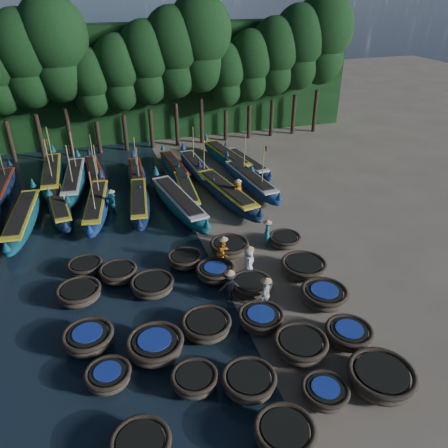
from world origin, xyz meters
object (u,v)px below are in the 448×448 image
object	(u,v)px
coracle_21	(118,273)
long_boat_15	(197,168)
coracle_20	(85,267)
long_boat_5	(179,202)
coracle_3	(325,392)
fisherman_2	(223,252)
long_boat_17	(246,164)
coracle_6	(195,380)
long_boat_2	(59,207)
long_boat_16	(227,157)
coracle_2	(285,434)
long_boat_8	(250,181)
long_boat_6	(187,191)
coracle_5	(108,376)
fisherman_3	(230,285)
coracle_24	(285,240)
coracle_22	(185,259)
coracle_1	(141,446)
coracle_18	(251,286)
long_boat_12	(95,173)
long_boat_4	(139,202)
coracle_17	(215,272)
long_boat_1	(23,219)
coracle_19	(303,267)
fisherman_5	(112,202)
coracle_15	(79,293)
long_boat_14	(174,167)
long_boat_3	(97,206)
long_boat_11	(74,180)
coracle_16	(152,285)
fisherman_4	(266,293)
coracle_23	(229,247)
fisherman_1	(267,232)
coracle_13	(261,318)
long_boat_13	(137,175)
long_boat_10	(52,175)
coracle_7	(249,382)
coracle_8	(300,346)
coracle_11	(155,346)
long_boat_9	(2,187)
coracle_10	(89,338)
coracle_9	(348,334)
fisherman_6	(238,192)
fisherman_0	(249,262)

from	to	relation	value
coracle_21	long_boat_15	world-z (taller)	long_boat_15
coracle_20	long_boat_5	distance (m)	8.12
coracle_3	fisherman_2	xyz separation A→B (m)	(-0.93, 8.98, 0.56)
long_boat_17	coracle_6	bearing A→B (deg)	-123.97
long_boat_2	long_boat_16	distance (m)	13.87
coracle_2	long_boat_8	distance (m)	20.01
long_boat_17	long_boat_6	bearing A→B (deg)	-156.08
coracle_5	fisherman_3	world-z (taller)	fisherman_3
long_boat_8	coracle_5	bearing A→B (deg)	-132.89
coracle_3	coracle_24	xyz separation A→B (m)	(3.04, 10.03, -0.01)
coracle_22	coracle_24	size ratio (longest dim) A/B	0.95
coracle_1	long_boat_5	world-z (taller)	long_boat_5
coracle_18	long_boat_12	world-z (taller)	long_boat_12
long_boat_4	long_boat_8	distance (m)	8.15
coracle_6	coracle_17	distance (m)	6.80
long_boat_1	long_boat_12	size ratio (longest dim) A/B	1.17
long_boat_5	coracle_19	bearing A→B (deg)	-72.64
coracle_1	coracle_22	size ratio (longest dim) A/B	1.13
coracle_6	coracle_5	bearing A→B (deg)	159.20
coracle_1	coracle_2	xyz separation A→B (m)	(4.43, -1.01, 0.04)
long_boat_5	fisherman_5	size ratio (longest dim) A/B	5.07
coracle_3	long_boat_1	world-z (taller)	long_boat_1
coracle_2	coracle_22	size ratio (longest dim) A/B	1.06
coracle_15	long_boat_14	bearing A→B (deg)	61.85
long_boat_14	fisherman_5	world-z (taller)	fisherman_5
long_boat_3	long_boat_11	bearing A→B (deg)	114.30
coracle_3	coracle_16	bearing A→B (deg)	120.74
long_boat_8	fisherman_4	size ratio (longest dim) A/B	4.67
coracle_15	long_boat_15	world-z (taller)	long_boat_15
coracle_18	coracle_23	xyz separation A→B (m)	(0.08, 3.54, 0.04)
coracle_21	fisherman_1	bearing A→B (deg)	5.04
coracle_13	coracle_24	distance (m)	6.86
coracle_13	long_boat_13	bearing A→B (deg)	99.63
long_boat_10	coracle_7	bearing A→B (deg)	-71.39
coracle_16	coracle_20	size ratio (longest dim) A/B	1.25
coracle_8	long_boat_6	bearing A→B (deg)	93.45
coracle_11	long_boat_5	bearing A→B (deg)	73.30
coracle_11	coracle_16	bearing A→B (deg)	82.20
long_boat_1	long_boat_9	size ratio (longest dim) A/B	1.17
coracle_7	coracle_15	world-z (taller)	coracle_7
coracle_10	coracle_20	world-z (taller)	coracle_10
long_boat_1	long_boat_10	size ratio (longest dim) A/B	0.95
coracle_20	coracle_9	bearing A→B (deg)	-39.73
coracle_22	coracle_17	bearing A→B (deg)	-52.36
fisherman_6	coracle_17	bearing A→B (deg)	31.89
fisherman_1	coracle_19	bearing A→B (deg)	31.78
fisherman_0	coracle_23	bearing A→B (deg)	22.45
coracle_23	long_boat_11	size ratio (longest dim) A/B	0.28
long_boat_6	coracle_6	bearing A→B (deg)	-98.64
coracle_7	fisherman_2	size ratio (longest dim) A/B	1.03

